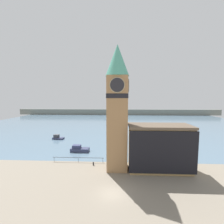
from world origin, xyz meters
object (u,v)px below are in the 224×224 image
Objects in this scene: clock_tower at (117,105)px; boat_far at (58,137)px; boat_near at (79,149)px; pier_building at (159,147)px; mooring_bollard_near at (93,163)px.

clock_tower is 34.17m from boat_far.
boat_near is at bearing 138.28° from clock_tower.
boat_near is 1.21× the size of boat_far.
pier_building is 38.66m from boat_far.
mooring_bollard_near is at bearing -55.20° from boat_near.
mooring_bollard_near is (5.51, -8.52, -0.28)m from boat_near.
clock_tower is 14.55m from mooring_bollard_near.
pier_building is 2.50× the size of boat_near.
mooring_bollard_near is (16.96, -20.93, -0.18)m from boat_far.
boat_near is at bearing 122.90° from mooring_bollard_near.
clock_tower is at bearing -35.38° from boat_far.
boat_far is (-31.30, 22.28, -4.26)m from pier_building.
clock_tower reaches higher than pier_building.
mooring_bollard_near is at bearing 167.24° from clock_tower.
boat_near is at bearing -37.97° from boat_far.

